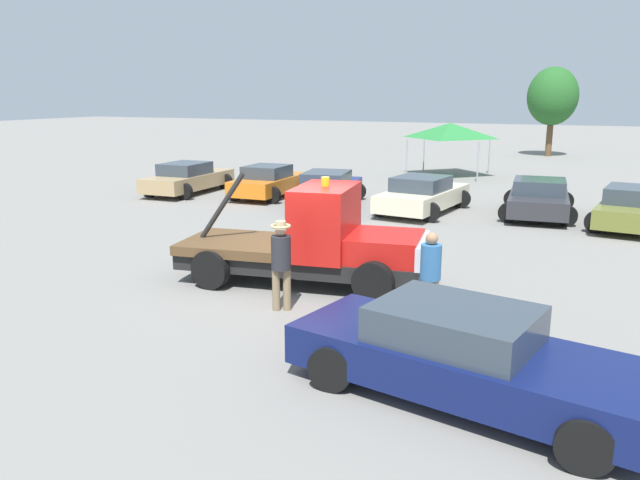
{
  "coord_description": "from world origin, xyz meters",
  "views": [
    {
      "loc": [
        5.86,
        -12.4,
        4.24
      ],
      "look_at": [
        0.5,
        0.0,
        1.05
      ],
      "focal_mm": 35.0,
      "sensor_mm": 36.0,
      "label": 1
    }
  ],
  "objects": [
    {
      "name": "ground_plane",
      "position": [
        0.0,
        0.0,
        0.0
      ],
      "size": [
        160.0,
        160.0,
        0.0
      ],
      "primitive_type": "plane",
      "color": "gray"
    },
    {
      "name": "tow_truck",
      "position": [
        0.34,
        0.05,
        0.95
      ],
      "size": [
        5.76,
        2.72,
        2.51
      ],
      "rotation": [
        0.0,
        0.0,
        0.14
      ],
      "color": "black",
      "rests_on": "ground"
    },
    {
      "name": "foreground_car",
      "position": [
        4.53,
        -4.13,
        0.65
      ],
      "size": [
        5.43,
        2.92,
        1.34
      ],
      "rotation": [
        0.0,
        0.0,
        -0.21
      ],
      "color": "#0F194C",
      "rests_on": "ground"
    },
    {
      "name": "person_near_truck",
      "position": [
        3.32,
        -1.34,
        1.01
      ],
      "size": [
        0.39,
        0.39,
        1.75
      ],
      "rotation": [
        0.0,
        0.0,
        4.32
      ],
      "color": "#847051",
      "rests_on": "ground"
    },
    {
      "name": "person_at_hood",
      "position": [
        0.46,
        -1.83,
        1.07
      ],
      "size": [
        0.4,
        0.4,
        1.82
      ],
      "rotation": [
        0.0,
        0.0,
        2.04
      ],
      "color": "#847051",
      "rests_on": "ground"
    },
    {
      "name": "parked_car_tan",
      "position": [
        -10.07,
        10.01,
        0.65
      ],
      "size": [
        2.48,
        4.77,
        1.34
      ],
      "rotation": [
        0.0,
        0.0,
        1.59
      ],
      "color": "tan",
      "rests_on": "ground"
    },
    {
      "name": "parked_car_orange",
      "position": [
        -6.34,
        10.46,
        0.65
      ],
      "size": [
        2.43,
        4.27,
        1.34
      ],
      "rotation": [
        0.0,
        0.0,
        1.59
      ],
      "color": "orange",
      "rests_on": "ground"
    },
    {
      "name": "parked_car_navy",
      "position": [
        -3.3,
        9.52,
        0.65
      ],
      "size": [
        2.88,
        5.08,
        1.34
      ],
      "rotation": [
        0.0,
        0.0,
        1.73
      ],
      "color": "navy",
      "rests_on": "ground"
    },
    {
      "name": "parked_car_cream",
      "position": [
        0.41,
        9.59,
        0.65
      ],
      "size": [
        2.92,
        4.89,
        1.34
      ],
      "rotation": [
        0.0,
        0.0,
        1.43
      ],
      "color": "beige",
      "rests_on": "ground"
    },
    {
      "name": "parked_car_charcoal",
      "position": [
        4.33,
        10.51,
        0.65
      ],
      "size": [
        2.71,
        4.64,
        1.34
      ],
      "rotation": [
        0.0,
        0.0,
        1.64
      ],
      "color": "#2D2D33",
      "rests_on": "ground"
    },
    {
      "name": "parked_car_olive",
      "position": [
        7.29,
        9.77,
        0.65
      ],
      "size": [
        2.86,
        4.88,
        1.34
      ],
      "rotation": [
        0.0,
        0.0,
        1.42
      ],
      "color": "olive",
      "rests_on": "ground"
    },
    {
      "name": "canopy_tent_green",
      "position": [
        -0.9,
        20.27,
        2.36
      ],
      "size": [
        3.65,
        3.65,
        2.75
      ],
      "color": "#9E9EA3",
      "rests_on": "ground"
    },
    {
      "name": "tree_left",
      "position": [
        3.17,
        33.62,
        4.02
      ],
      "size": [
        3.35,
        3.35,
        5.99
      ],
      "color": "brown",
      "rests_on": "ground"
    },
    {
      "name": "traffic_cone",
      "position": [
        -1.23,
        2.62,
        0.25
      ],
      "size": [
        0.4,
        0.4,
        0.55
      ],
      "color": "black",
      "rests_on": "ground"
    }
  ]
}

